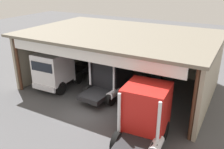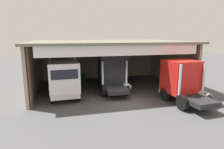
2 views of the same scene
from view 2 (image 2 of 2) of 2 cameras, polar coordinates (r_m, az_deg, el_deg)
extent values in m
plane|color=#4C4C4F|center=(15.86, 2.95, -8.09)|extent=(80.00, 80.00, 0.00)
cube|color=#9E937F|center=(24.39, -3.54, 4.43)|extent=(14.43, 0.24, 4.61)
cube|color=#9E937F|center=(19.48, -22.17, 1.78)|extent=(0.24, 9.53, 4.61)
cube|color=#9E937F|center=(22.50, 17.23, 3.33)|extent=(0.24, 9.53, 4.61)
cube|color=#6E6759|center=(19.29, -0.85, 9.73)|extent=(15.03, 10.06, 0.20)
cylinder|color=#4C2D1E|center=(14.96, -23.60, -1.08)|extent=(0.24, 0.24, 4.61)
cylinder|color=#4C2D1E|center=(18.61, 23.88, 1.22)|extent=(0.24, 0.24, 4.61)
cube|color=white|center=(14.77, 3.36, 7.39)|extent=(12.99, 0.12, 0.90)
cube|color=white|center=(16.13, -14.15, -0.64)|extent=(2.47, 2.60, 2.44)
cube|color=black|center=(14.79, -14.03, -0.03)|extent=(2.02, 0.14, 0.73)
cube|color=silver|center=(15.20, -13.70, -6.51)|extent=(2.26, 0.24, 0.44)
cube|color=#232326|center=(18.38, -14.20, -3.29)|extent=(1.92, 3.72, 0.36)
cylinder|color=silver|center=(17.56, -10.85, 0.55)|extent=(0.18, 0.18, 2.97)
cylinder|color=silver|center=(17.51, -17.83, 0.16)|extent=(0.18, 0.18, 2.97)
cylinder|color=silver|center=(18.06, -17.57, -3.35)|extent=(0.60, 1.22, 0.56)
cylinder|color=black|center=(16.08, -10.10, -5.92)|extent=(0.34, 1.11, 1.09)
cylinder|color=black|center=(16.02, -17.55, -6.36)|extent=(0.34, 1.11, 1.09)
cylinder|color=black|center=(18.48, -10.95, -3.64)|extent=(0.34, 1.11, 1.09)
cylinder|color=black|center=(18.43, -17.40, -4.01)|extent=(0.34, 1.11, 1.09)
cube|color=black|center=(18.39, -0.01, 1.95)|extent=(2.60, 2.67, 2.94)
cube|color=black|center=(19.55, -0.68, 4.05)|extent=(2.07, 0.20, 0.88)
cube|color=silver|center=(19.96, -0.68, -1.88)|extent=(2.32, 0.31, 0.44)
cube|color=#232326|center=(17.07, 1.02, -4.12)|extent=(2.03, 3.25, 0.36)
cylinder|color=silver|center=(16.94, -2.83, -0.41)|extent=(0.18, 0.18, 2.57)
cylinder|color=silver|center=(17.35, 4.38, -0.14)|extent=(0.18, 0.18, 2.57)
cylinder|color=silver|center=(17.56, 4.35, -3.30)|extent=(0.64, 1.23, 0.56)
cylinder|color=black|center=(19.08, -3.45, -3.01)|extent=(0.37, 1.08, 1.07)
cylinder|color=black|center=(19.44, 2.83, -2.72)|extent=(0.37, 1.08, 1.07)
cylinder|color=black|center=(16.95, -2.55, -4.88)|extent=(0.37, 1.08, 1.07)
cylinder|color=black|center=(17.35, 4.49, -4.51)|extent=(0.37, 1.08, 1.07)
cube|color=red|center=(16.33, 19.87, -0.49)|extent=(2.53, 2.52, 2.59)
cube|color=black|center=(17.20, 17.55, 1.78)|extent=(2.02, 0.19, 0.78)
cube|color=silver|center=(17.62, 17.13, -4.14)|extent=(2.26, 0.31, 0.44)
cube|color=#232326|center=(15.39, 23.45, -6.76)|extent=(1.99, 3.26, 0.36)
cylinder|color=silver|center=(14.70, 19.66, -2.45)|extent=(0.18, 0.18, 2.76)
cylinder|color=silver|center=(16.07, 25.75, -1.77)|extent=(0.18, 0.18, 2.76)
cylinder|color=silver|center=(16.27, 25.65, -5.54)|extent=(0.64, 1.23, 0.56)
cylinder|color=black|center=(16.49, 15.62, -5.67)|extent=(0.37, 1.15, 1.13)
cylinder|color=black|center=(17.69, 21.28, -4.87)|extent=(0.37, 1.15, 1.13)
cylinder|color=black|center=(14.80, 20.33, -7.97)|extent=(0.37, 1.15, 1.13)
cylinder|color=black|center=(16.13, 26.20, -6.85)|extent=(0.37, 1.15, 1.13)
cylinder|color=#197233|center=(23.33, -8.65, -0.67)|extent=(0.58, 0.58, 0.87)
cube|color=black|center=(23.75, 2.45, -0.17)|extent=(0.90, 0.60, 1.00)
camera|label=1|loc=(13.74, 71.09, 19.00)|focal=38.93mm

